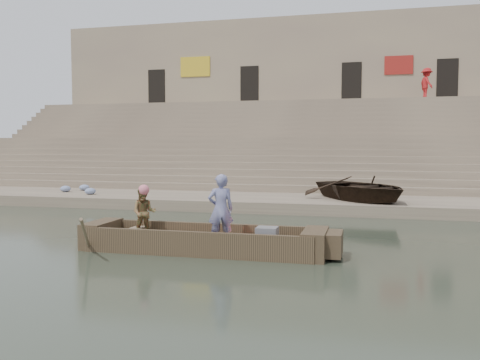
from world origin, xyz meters
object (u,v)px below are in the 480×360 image
at_px(rowing_man, 144,213).
at_px(television, 267,236).
at_px(main_rowboat, 203,247).
at_px(standing_man, 221,209).
at_px(beached_rowboat, 362,188).
at_px(pedestrian, 427,84).

bearing_deg(rowing_man, television, -20.11).
relative_size(main_rowboat, standing_man, 3.19).
height_order(rowing_man, beached_rowboat, rowing_man).
bearing_deg(television, standing_man, -172.10).
bearing_deg(pedestrian, television, 146.48).
distance_m(rowing_man, television, 3.04).
relative_size(main_rowboat, beached_rowboat, 1.15).
distance_m(main_rowboat, rowing_man, 1.69).
height_order(rowing_man, television, rowing_man).
distance_m(television, beached_rowboat, 8.38).
bearing_deg(rowing_man, standing_man, -25.80).
relative_size(main_rowboat, pedestrian, 2.62).
bearing_deg(main_rowboat, standing_man, -16.62).
distance_m(rowing_man, pedestrian, 24.55).
relative_size(standing_man, pedestrian, 0.82).
distance_m(rowing_man, beached_rowboat, 9.37).
bearing_deg(beached_rowboat, television, -141.40).
height_order(main_rowboat, standing_man, standing_man).
relative_size(rowing_man, television, 2.61).
xyz_separation_m(television, beached_rowboat, (1.93, 8.15, 0.43)).
xyz_separation_m(main_rowboat, pedestrian, (7.01, 22.57, 6.04)).
xyz_separation_m(main_rowboat, standing_man, (0.47, -0.14, 0.89)).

